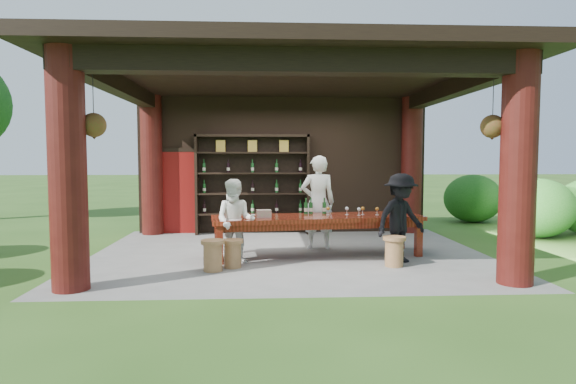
{
  "coord_description": "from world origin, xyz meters",
  "views": [
    {
      "loc": [
        -0.49,
        -9.09,
        1.81
      ],
      "look_at": [
        0.0,
        0.4,
        1.15
      ],
      "focal_mm": 30.0,
      "sensor_mm": 36.0,
      "label": 1
    }
  ],
  "objects_px": {
    "wine_shelf": "(253,184)",
    "stool_near_left": "(233,253)",
    "guest_woman": "(236,221)",
    "tasting_table": "(317,222)",
    "host": "(318,202)",
    "guest_man": "(401,218)",
    "stool_far_left": "(213,255)",
    "stool_near_right": "(394,251)",
    "napkin_basket": "(264,214)"
  },
  "relations": [
    {
      "from": "host",
      "to": "napkin_basket",
      "type": "relative_size",
      "value": 7.19
    },
    {
      "from": "stool_far_left",
      "to": "guest_woman",
      "type": "height_order",
      "value": "guest_woman"
    },
    {
      "from": "guest_woman",
      "to": "stool_near_left",
      "type": "bearing_deg",
      "value": -86.16
    },
    {
      "from": "guest_man",
      "to": "napkin_basket",
      "type": "xyz_separation_m",
      "value": [
        -2.38,
        0.43,
        0.04
      ]
    },
    {
      "from": "guest_woman",
      "to": "guest_man",
      "type": "xyz_separation_m",
      "value": [
        2.87,
        -0.11,
        0.05
      ]
    },
    {
      "from": "guest_man",
      "to": "napkin_basket",
      "type": "height_order",
      "value": "guest_man"
    },
    {
      "from": "tasting_table",
      "to": "guest_woman",
      "type": "relative_size",
      "value": 2.73
    },
    {
      "from": "stool_near_left",
      "to": "guest_woman",
      "type": "xyz_separation_m",
      "value": [
        0.03,
        0.38,
        0.48
      ]
    },
    {
      "from": "wine_shelf",
      "to": "tasting_table",
      "type": "relative_size",
      "value": 0.68
    },
    {
      "from": "stool_near_right",
      "to": "napkin_basket",
      "type": "relative_size",
      "value": 1.95
    },
    {
      "from": "napkin_basket",
      "to": "wine_shelf",
      "type": "bearing_deg",
      "value": 95.14
    },
    {
      "from": "stool_far_left",
      "to": "host",
      "type": "xyz_separation_m",
      "value": [
        1.91,
        1.88,
        0.67
      ]
    },
    {
      "from": "host",
      "to": "wine_shelf",
      "type": "bearing_deg",
      "value": -55.04
    },
    {
      "from": "guest_woman",
      "to": "host",
      "type": "bearing_deg",
      "value": 47.38
    },
    {
      "from": "wine_shelf",
      "to": "tasting_table",
      "type": "bearing_deg",
      "value": -64.88
    },
    {
      "from": "wine_shelf",
      "to": "guest_man",
      "type": "bearing_deg",
      "value": -51.68
    },
    {
      "from": "wine_shelf",
      "to": "stool_near_left",
      "type": "bearing_deg",
      "value": -94.06
    },
    {
      "from": "stool_far_left",
      "to": "napkin_basket",
      "type": "distance_m",
      "value": 1.35
    },
    {
      "from": "wine_shelf",
      "to": "stool_near_right",
      "type": "relative_size",
      "value": 5.35
    },
    {
      "from": "tasting_table",
      "to": "napkin_basket",
      "type": "relative_size",
      "value": 15.36
    },
    {
      "from": "tasting_table",
      "to": "host",
      "type": "distance_m",
      "value": 0.8
    },
    {
      "from": "stool_far_left",
      "to": "tasting_table",
      "type": "bearing_deg",
      "value": 32.08
    },
    {
      "from": "wine_shelf",
      "to": "stool_near_left",
      "type": "height_order",
      "value": "wine_shelf"
    },
    {
      "from": "stool_near_right",
      "to": "napkin_basket",
      "type": "xyz_separation_m",
      "value": [
        -2.19,
        0.73,
        0.55
      ]
    },
    {
      "from": "stool_near_left",
      "to": "guest_woman",
      "type": "bearing_deg",
      "value": 85.38
    },
    {
      "from": "stool_far_left",
      "to": "napkin_basket",
      "type": "height_order",
      "value": "napkin_basket"
    },
    {
      "from": "stool_near_right",
      "to": "guest_woman",
      "type": "height_order",
      "value": "guest_woman"
    },
    {
      "from": "tasting_table",
      "to": "stool_near_left",
      "type": "bearing_deg",
      "value": -148.93
    },
    {
      "from": "host",
      "to": "guest_man",
      "type": "height_order",
      "value": "host"
    },
    {
      "from": "wine_shelf",
      "to": "guest_woman",
      "type": "xyz_separation_m",
      "value": [
        -0.23,
        -3.23,
        -0.46
      ]
    },
    {
      "from": "host",
      "to": "guest_woman",
      "type": "xyz_separation_m",
      "value": [
        -1.58,
        -1.28,
        -0.2
      ]
    },
    {
      "from": "stool_near_left",
      "to": "host",
      "type": "distance_m",
      "value": 2.41
    },
    {
      "from": "wine_shelf",
      "to": "tasting_table",
      "type": "distance_m",
      "value": 3.03
    },
    {
      "from": "guest_woman",
      "to": "guest_man",
      "type": "bearing_deg",
      "value": 6.21
    },
    {
      "from": "wine_shelf",
      "to": "host",
      "type": "relative_size",
      "value": 1.45
    },
    {
      "from": "stool_near_left",
      "to": "stool_near_right",
      "type": "distance_m",
      "value": 2.71
    },
    {
      "from": "tasting_table",
      "to": "napkin_basket",
      "type": "xyz_separation_m",
      "value": [
        -1.0,
        -0.22,
        0.18
      ]
    },
    {
      "from": "stool_near_left",
      "to": "napkin_basket",
      "type": "height_order",
      "value": "napkin_basket"
    },
    {
      "from": "guest_man",
      "to": "stool_near_right",
      "type": "bearing_deg",
      "value": -148.1
    },
    {
      "from": "guest_woman",
      "to": "stool_far_left",
      "type": "bearing_deg",
      "value": -110.39
    },
    {
      "from": "napkin_basket",
      "to": "guest_woman",
      "type": "bearing_deg",
      "value": -147.29
    },
    {
      "from": "stool_far_left",
      "to": "host",
      "type": "bearing_deg",
      "value": 44.51
    },
    {
      "from": "stool_near_left",
      "to": "guest_man",
      "type": "relative_size",
      "value": 0.3
    },
    {
      "from": "stool_near_right",
      "to": "guest_woman",
      "type": "relative_size",
      "value": 0.35
    },
    {
      "from": "guest_woman",
      "to": "tasting_table",
      "type": "bearing_deg",
      "value": 28.3
    },
    {
      "from": "wine_shelf",
      "to": "stool_near_right",
      "type": "distance_m",
      "value": 4.5
    },
    {
      "from": "host",
      "to": "stool_near_left",
      "type": "bearing_deg",
      "value": 45.98
    },
    {
      "from": "wine_shelf",
      "to": "napkin_basket",
      "type": "bearing_deg",
      "value": -84.86
    },
    {
      "from": "guest_woman",
      "to": "wine_shelf",
      "type": "bearing_deg",
      "value": 94.48
    },
    {
      "from": "stool_near_right",
      "to": "stool_near_left",
      "type": "bearing_deg",
      "value": 179.11
    }
  ]
}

